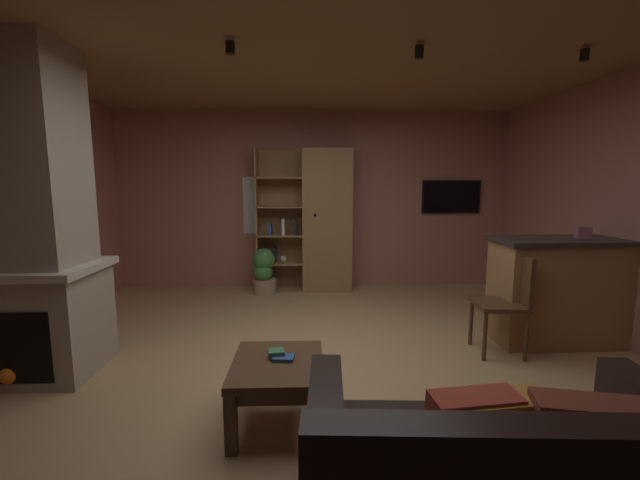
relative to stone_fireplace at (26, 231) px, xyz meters
name	(u,v)px	position (x,y,z in m)	size (l,w,h in m)	color
floor	(322,370)	(2.35, -0.04, -1.19)	(5.80, 5.68, 0.02)	tan
wall_back	(314,200)	(2.35, 2.83, 0.13)	(5.92, 0.06, 2.62)	#AD7060
ceiling	(322,40)	(2.35, -0.04, 1.45)	(5.80, 5.68, 0.02)	#8E6B47
window_pane_back	(265,206)	(1.61, 2.80, 0.05)	(0.66, 0.01, 0.84)	white
stone_fireplace	(26,231)	(0.00, 0.00, 0.00)	(1.04, 0.81, 2.62)	tan
bookshelf_cabinet	(321,222)	(2.44, 2.56, -0.17)	(1.37, 0.41, 2.04)	#997047
kitchen_bar_counter	(569,290)	(4.80, 0.49, -0.66)	(1.48, 0.60, 1.04)	#997047
tissue_box	(583,232)	(4.89, 0.50, -0.09)	(0.12, 0.12, 0.11)	#995972
coffee_table	(278,374)	(2.04, -0.79, -0.85)	(0.58, 0.67, 0.42)	#4C331E
table_book_0	(283,358)	(2.07, -0.76, -0.75)	(0.14, 0.10, 0.02)	#2D4C8C
table_book_1	(276,352)	(2.02, -0.72, -0.72)	(0.10, 0.09, 0.03)	#387247
dining_chair	(508,297)	(4.07, 0.24, -0.65)	(0.45, 0.45, 0.92)	#4C331E
potted_floor_plant	(264,271)	(1.63, 2.36, -0.85)	(0.34, 0.34, 0.65)	#9E896B
wall_mounted_tv	(451,197)	(4.42, 2.77, 0.18)	(0.88, 0.06, 0.49)	black
track_light_spot_0	(54,48)	(0.37, -0.04, 1.37)	(0.07, 0.07, 0.09)	black
track_light_spot_1	(230,48)	(1.67, -0.10, 1.37)	(0.07, 0.07, 0.09)	black
track_light_spot_2	(419,52)	(3.09, -0.05, 1.37)	(0.07, 0.07, 0.09)	black
track_light_spot_3	(585,55)	(4.40, -0.02, 1.37)	(0.07, 0.07, 0.09)	black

